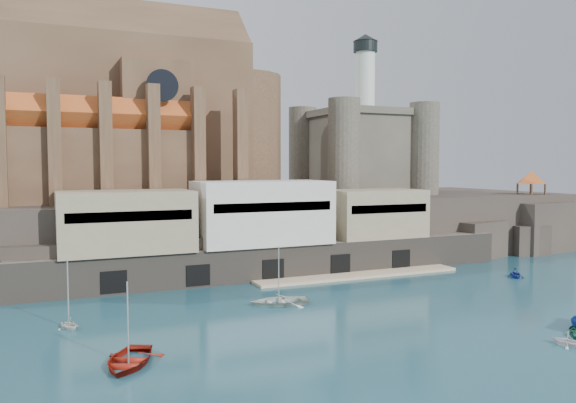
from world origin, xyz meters
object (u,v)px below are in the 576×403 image
(boat_0, at_px, (129,364))
(church, at_px, (134,120))
(castle_keep, at_px, (361,148))
(pavilion, at_px, (531,179))
(boat_1, at_px, (569,346))

(boat_0, bearing_deg, church, 105.77)
(castle_keep, relative_size, boat_0, 4.49)
(church, height_order, castle_keep, church)
(church, height_order, boat_0, church)
(castle_keep, bearing_deg, pavilion, -30.18)
(pavilion, bearing_deg, church, 166.52)
(pavilion, bearing_deg, boat_0, -157.54)
(church, xyz_separation_m, pavilion, (66.13, -15.85, -9.40))
(castle_keep, relative_size, boat_1, 10.01)
(castle_keep, bearing_deg, church, 178.89)
(boat_0, bearing_deg, boat_1, 8.35)
(church, height_order, pavilion, church)
(pavilion, distance_m, boat_1, 57.81)
(castle_keep, xyz_separation_m, boat_0, (-47.68, -45.50, -18.31))
(pavilion, bearing_deg, castle_keep, 149.82)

